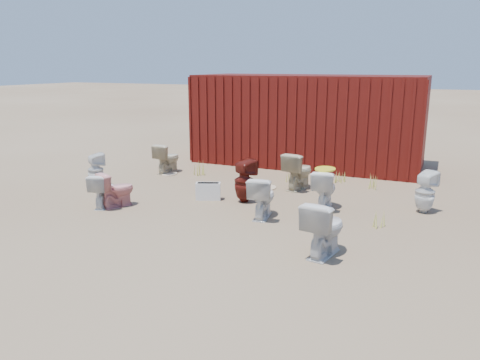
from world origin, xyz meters
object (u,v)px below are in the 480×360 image
at_px(shipping_container, 308,120).
at_px(toilet_front_c, 262,197).
at_px(toilet_front_pink, 117,189).
at_px(toilet_back_beige_left, 167,158).
at_px(toilet_back_beige_right, 298,171).
at_px(toilet_back_e, 425,192).
at_px(toilet_back_a, 96,170).
at_px(toilet_front_maroon, 244,181).
at_px(toilet_front_a, 103,190).
at_px(toilet_back_yellowlid, 324,189).
at_px(toilet_front_e, 324,228).
at_px(loose_tank, 208,191).

relative_size(shipping_container, toilet_front_c, 7.93).
bearing_deg(toilet_front_pink, toilet_back_beige_left, -53.28).
xyz_separation_m(toilet_back_beige_right, toilet_back_e, (2.63, -0.68, -0.02)).
bearing_deg(toilet_back_a, toilet_front_maroon, -147.23).
relative_size(toilet_back_a, toilet_back_beige_right, 0.93).
distance_m(shipping_container, toilet_back_beige_right, 2.97).
height_order(shipping_container, toilet_front_a, shipping_container).
bearing_deg(toilet_back_beige_right, toilet_back_yellowlid, 138.83).
bearing_deg(toilet_back_e, toilet_front_a, 49.34).
bearing_deg(toilet_back_beige_left, toilet_front_pink, 109.92).
xyz_separation_m(toilet_front_c, toilet_back_a, (-4.19, 0.52, 0.00)).
bearing_deg(toilet_front_maroon, toilet_back_yellowlid, -145.49).
height_order(toilet_front_e, toilet_back_a, toilet_front_e).
relative_size(toilet_front_a, toilet_front_maroon, 0.76).
xyz_separation_m(toilet_front_pink, toilet_back_a, (-1.40, 1.04, 0.04)).
relative_size(toilet_front_pink, toilet_front_maroon, 0.79).
xyz_separation_m(toilet_front_a, toilet_front_maroon, (2.35, 1.39, 0.10)).
bearing_deg(loose_tank, toilet_front_pink, -163.44).
bearing_deg(toilet_back_e, toilet_front_pink, 49.06).
height_order(toilet_front_pink, toilet_front_maroon, toilet_front_maroon).
distance_m(toilet_front_pink, toilet_front_e, 4.29).
relative_size(shipping_container, loose_tank, 12.00).
bearing_deg(toilet_front_a, toilet_back_beige_left, -96.82).
bearing_deg(toilet_front_e, toilet_front_maroon, -33.99).
bearing_deg(toilet_back_e, toilet_back_yellowlid, 44.13).
bearing_deg(toilet_front_e, toilet_back_yellowlid, -66.59).
relative_size(toilet_back_beige_right, loose_tank, 1.64).
xyz_separation_m(toilet_back_yellowlid, toilet_back_e, (1.77, 0.48, 0.02)).
relative_size(toilet_back_e, loose_tank, 1.57).
relative_size(shipping_container, toilet_front_e, 7.31).
relative_size(toilet_front_maroon, toilet_back_yellowlid, 1.15).
height_order(toilet_front_c, toilet_front_maroon, toilet_front_maroon).
bearing_deg(shipping_container, toilet_back_e, -47.11).
relative_size(toilet_front_pink, toilet_back_beige_left, 0.92).
bearing_deg(shipping_container, loose_tank, -100.69).
bearing_deg(toilet_back_yellowlid, toilet_back_e, -168.82).
bearing_deg(loose_tank, toilet_back_beige_left, 117.11).
xyz_separation_m(toilet_front_c, toilet_back_beige_left, (-3.48, 2.35, -0.01)).
bearing_deg(toilet_back_yellowlid, toilet_front_c, 44.27).
bearing_deg(toilet_front_e, toilet_back_beige_right, -57.83).
distance_m(toilet_front_maroon, toilet_back_beige_right, 1.56).
xyz_separation_m(toilet_front_pink, toilet_back_yellowlid, (3.67, 1.51, 0.03)).
relative_size(toilet_front_pink, toilet_back_beige_right, 0.83).
relative_size(toilet_front_pink, loose_tank, 1.37).
height_order(toilet_back_a, loose_tank, toilet_back_a).
distance_m(toilet_front_pink, toilet_front_maroon, 2.48).
height_order(toilet_front_c, toilet_front_e, toilet_front_e).
xyz_separation_m(shipping_container, toilet_front_maroon, (-0.08, -4.20, -0.77)).
bearing_deg(toilet_back_beige_left, toilet_front_e, 150.25).
bearing_deg(loose_tank, toilet_back_yellowlid, -13.42).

